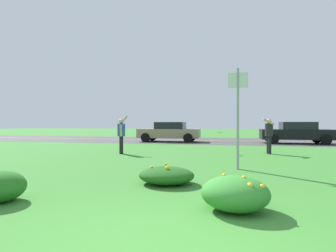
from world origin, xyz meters
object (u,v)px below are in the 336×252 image
object	(u,v)px
frisbee_pale_blue	(220,132)
person_thrower_blue_shirt	(121,133)
person_catcher_dark_shirt	(269,133)
car_tan_center_right	(169,132)
sign_post_near_path	(238,109)
car_black_center_left	(296,133)

from	to	relation	value
frisbee_pale_blue	person_thrower_blue_shirt	bearing A→B (deg)	-165.78
person_catcher_dark_shirt	car_tan_center_right	world-z (taller)	person_catcher_dark_shirt
sign_post_near_path	frisbee_pale_blue	world-z (taller)	sign_post_near_path
sign_post_near_path	frisbee_pale_blue	bearing A→B (deg)	98.70
person_catcher_dark_shirt	car_tan_center_right	bearing A→B (deg)	130.70
person_thrower_blue_shirt	person_catcher_dark_shirt	xyz separation A→B (m)	(6.35, 1.36, 0.00)
sign_post_near_path	car_tan_center_right	world-z (taller)	sign_post_near_path
sign_post_near_path	person_catcher_dark_shirt	size ratio (longest dim) A/B	1.87
person_thrower_blue_shirt	sign_post_near_path	bearing A→B (deg)	-31.91
frisbee_pale_blue	sign_post_near_path	bearing A→B (deg)	-81.30
sign_post_near_path	person_catcher_dark_shirt	distance (m)	4.72
person_catcher_dark_shirt	car_tan_center_right	distance (m)	9.21
frisbee_pale_blue	car_black_center_left	size ratio (longest dim) A/B	0.05
person_thrower_blue_shirt	person_catcher_dark_shirt	size ratio (longest dim) A/B	1.10
frisbee_pale_blue	person_catcher_dark_shirt	bearing A→B (deg)	7.78
person_catcher_dark_shirt	frisbee_pale_blue	world-z (taller)	person_catcher_dark_shirt
person_thrower_blue_shirt	frisbee_pale_blue	distance (m)	4.38
frisbee_pale_blue	car_black_center_left	bearing A→B (deg)	56.46
car_black_center_left	car_tan_center_right	distance (m)	8.72
person_thrower_blue_shirt	frisbee_pale_blue	bearing A→B (deg)	14.22
frisbee_pale_blue	car_tan_center_right	distance (m)	8.25
frisbee_pale_blue	car_black_center_left	distance (m)	8.72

